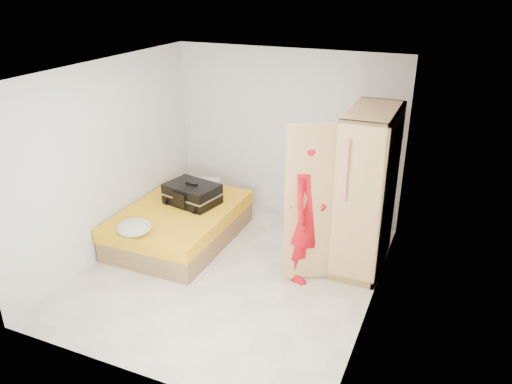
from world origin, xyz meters
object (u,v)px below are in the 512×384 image
at_px(bed, 180,224).
at_px(person, 309,212).
at_px(round_cushion, 134,227).
at_px(wardrobe, 362,195).
at_px(suitcase, 192,194).

xyz_separation_m(bed, person, (1.98, -0.20, 0.67)).
height_order(bed, round_cushion, round_cushion).
xyz_separation_m(person, round_cushion, (-2.11, -0.67, -0.33)).
bearing_deg(round_cushion, wardrobe, 24.78).
bearing_deg(person, wardrobe, -31.33).
relative_size(bed, suitcase, 2.40).
height_order(bed, suitcase, suitcase).
bearing_deg(suitcase, person, -1.58).
bearing_deg(bed, round_cushion, -98.96).
height_order(wardrobe, person, wardrobe).
relative_size(wardrobe, person, 1.15).
xyz_separation_m(suitcase, round_cushion, (-0.22, -1.11, -0.06)).
xyz_separation_m(wardrobe, round_cushion, (-2.64, -1.22, -0.41)).
relative_size(person, suitcase, 2.18).
height_order(bed, person, person).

